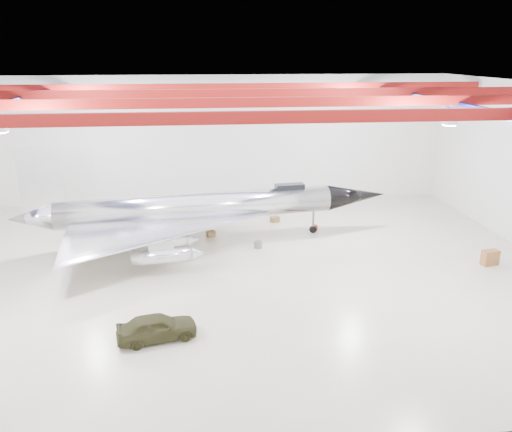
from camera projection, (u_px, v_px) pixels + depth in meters
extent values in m
plane|color=#C3B79B|center=(230.00, 269.00, 30.89)|extent=(40.00, 40.00, 0.00)
plane|color=silver|center=(219.00, 140.00, 43.33)|extent=(40.00, 0.00, 40.00)
plane|color=#0A0F38|center=(227.00, 86.00, 27.45)|extent=(40.00, 40.00, 0.00)
cube|color=maroon|center=(241.00, 118.00, 19.14)|extent=(39.50, 0.25, 0.50)
cube|color=maroon|center=(231.00, 103.00, 24.81)|extent=(39.50, 0.25, 0.50)
cube|color=maroon|center=(225.00, 93.00, 30.47)|extent=(39.50, 0.25, 0.50)
cube|color=maroon|center=(220.00, 87.00, 36.13)|extent=(39.50, 0.25, 0.50)
cube|color=#0C0F49|center=(2.00, 105.00, 26.46)|extent=(0.25, 29.50, 0.40)
cube|color=#0C0F49|center=(433.00, 101.00, 29.01)|extent=(0.25, 29.50, 0.40)
cube|color=silver|center=(0.00, 129.00, 21.13)|extent=(0.55, 0.55, 0.25)
cube|color=silver|center=(449.00, 122.00, 23.26)|extent=(0.55, 0.55, 0.25)
cube|color=silver|center=(69.00, 102.00, 32.46)|extent=(0.55, 0.55, 0.25)
cube|color=silver|center=(367.00, 99.00, 34.58)|extent=(0.55, 0.55, 0.25)
cylinder|color=silver|center=(198.00, 207.00, 34.42)|extent=(18.91, 4.14, 1.88)
cone|color=black|center=(356.00, 196.00, 37.00)|extent=(4.90, 2.44, 1.88)
cone|color=silver|center=(30.00, 218.00, 32.05)|extent=(3.03, 2.21, 1.88)
cube|color=silver|center=(41.00, 180.00, 31.49)|extent=(2.63, 0.43, 4.24)
cube|color=black|center=(290.00, 187.00, 35.56)|extent=(2.15, 1.00, 0.47)
cylinder|color=silver|center=(162.00, 256.00, 29.43)|extent=(3.65, 1.27, 0.85)
cylinder|color=silver|center=(160.00, 242.00, 31.61)|extent=(3.65, 1.27, 0.85)
cylinder|color=silver|center=(156.00, 215.00, 36.83)|extent=(3.65, 1.27, 0.85)
cylinder|color=silver|center=(155.00, 206.00, 39.00)|extent=(3.65, 1.27, 0.85)
cylinder|color=#59595B|center=(313.00, 222.00, 36.84)|extent=(0.17, 0.17, 1.69)
cylinder|color=black|center=(313.00, 229.00, 37.02)|extent=(0.55, 0.27, 0.53)
cylinder|color=#59595B|center=(145.00, 248.00, 31.98)|extent=(0.17, 0.17, 1.69)
cylinder|color=black|center=(146.00, 256.00, 32.17)|extent=(0.55, 0.27, 0.53)
cylinder|color=#59595B|center=(143.00, 224.00, 36.33)|extent=(0.17, 0.17, 1.69)
cylinder|color=black|center=(144.00, 232.00, 36.52)|extent=(0.55, 0.27, 0.53)
imported|color=#323119|center=(157.00, 327.00, 23.18)|extent=(3.92, 2.22, 1.26)
cube|color=brown|center=(490.00, 258.00, 31.38)|extent=(1.14, 0.72, 0.97)
cube|color=olive|center=(118.00, 242.00, 34.87)|extent=(0.47, 0.38, 0.32)
cube|color=maroon|center=(170.00, 225.00, 38.36)|extent=(0.52, 0.47, 0.30)
cylinder|color=#59595B|center=(258.00, 245.00, 34.17)|extent=(0.63, 0.63, 0.47)
cube|color=olive|center=(275.00, 219.00, 39.42)|extent=(0.77, 0.70, 0.45)
cylinder|color=maroon|center=(315.00, 228.00, 37.64)|extent=(0.43, 0.43, 0.37)
cube|color=olive|center=(211.00, 234.00, 36.32)|extent=(0.72, 0.65, 0.41)
cylinder|color=#59595B|center=(220.00, 221.00, 39.27)|extent=(0.45, 0.45, 0.32)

